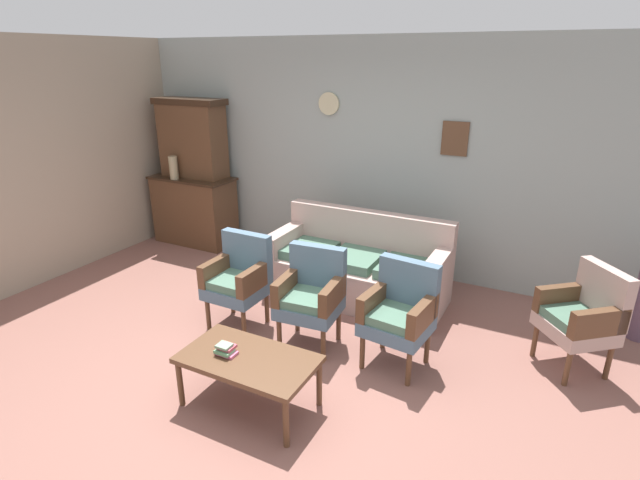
# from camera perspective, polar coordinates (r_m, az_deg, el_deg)

# --- Properties ---
(ground_plane) EXTENTS (7.68, 7.68, 0.00)m
(ground_plane) POSITION_cam_1_polar(r_m,az_deg,el_deg) (4.25, -7.68, -15.36)
(ground_plane) COLOR #84564C
(wall_back_with_decor) EXTENTS (6.40, 0.09, 2.70)m
(wall_back_with_decor) POSITION_cam_1_polar(r_m,az_deg,el_deg) (5.89, 6.54, 9.40)
(wall_back_with_decor) COLOR #939E99
(wall_back_with_decor) RESTS_ON ground
(side_cabinet) EXTENTS (1.16, 0.55, 0.93)m
(side_cabinet) POSITION_cam_1_polar(r_m,az_deg,el_deg) (7.08, -14.28, 3.41)
(side_cabinet) COLOR brown
(side_cabinet) RESTS_ON ground
(cabinet_upper_hutch) EXTENTS (0.99, 0.38, 1.03)m
(cabinet_upper_hutch) POSITION_cam_1_polar(r_m,az_deg,el_deg) (6.92, -14.56, 11.39)
(cabinet_upper_hutch) COLOR brown
(cabinet_upper_hutch) RESTS_ON side_cabinet
(vase_on_cabinet) EXTENTS (0.11, 0.11, 0.31)m
(vase_on_cabinet) POSITION_cam_1_polar(r_m,az_deg,el_deg) (6.89, -16.60, 8.04)
(vase_on_cabinet) COLOR tan
(vase_on_cabinet) RESTS_ON side_cabinet
(floral_couch) EXTENTS (1.89, 0.81, 0.90)m
(floral_couch) POSITION_cam_1_polar(r_m,az_deg,el_deg) (5.33, 4.45, -3.33)
(floral_couch) COLOR tan
(floral_couch) RESTS_ON ground
(armchair_near_couch_end) EXTENTS (0.52, 0.49, 0.90)m
(armchair_near_couch_end) POSITION_cam_1_polar(r_m,az_deg,el_deg) (4.77, -9.38, -4.24)
(armchair_near_couch_end) COLOR slate
(armchair_near_couch_end) RESTS_ON ground
(armchair_row_middle) EXTENTS (0.56, 0.53, 0.90)m
(armchair_row_middle) POSITION_cam_1_polar(r_m,az_deg,el_deg) (4.40, -1.00, -6.18)
(armchair_row_middle) COLOR slate
(armchair_row_middle) RESTS_ON ground
(armchair_near_cabinet) EXTENTS (0.57, 0.55, 0.90)m
(armchair_near_cabinet) POSITION_cam_1_polar(r_m,az_deg,el_deg) (4.17, 9.23, -8.09)
(armchair_near_cabinet) COLOR slate
(armchair_near_cabinet) RESTS_ON ground
(wingback_chair_by_fireplace) EXTENTS (0.71, 0.71, 0.90)m
(wingback_chair_by_fireplace) POSITION_cam_1_polar(r_m,az_deg,el_deg) (4.60, 28.16, -7.59)
(wingback_chair_by_fireplace) COLOR tan
(wingback_chair_by_fireplace) RESTS_ON ground
(coffee_table) EXTENTS (1.00, 0.56, 0.42)m
(coffee_table) POSITION_cam_1_polar(r_m,az_deg,el_deg) (3.75, -8.29, -13.83)
(coffee_table) COLOR brown
(coffee_table) RESTS_ON ground
(book_stack_on_table) EXTENTS (0.16, 0.13, 0.08)m
(book_stack_on_table) POSITION_cam_1_polar(r_m,az_deg,el_deg) (3.76, -10.88, -12.37)
(book_stack_on_table) COLOR pink
(book_stack_on_table) RESTS_ON coffee_table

